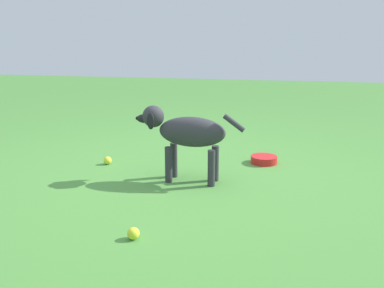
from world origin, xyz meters
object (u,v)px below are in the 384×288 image
Objects in this scene: tennis_ball_0 at (133,233)px; tennis_ball_1 at (108,160)px; dog at (186,133)px; water_bowl at (264,160)px.

tennis_ball_1 is at bearing -62.22° from tennis_ball_0.
tennis_ball_0 and tennis_ball_1 have the same top height.
tennis_ball_1 is (0.65, -1.23, 0.00)m from tennis_ball_0.
dog is 12.31× the size of tennis_ball_0.
water_bowl is (-0.55, -0.56, -0.33)m from dog.
dog is 12.31× the size of tennis_ball_1.
tennis_ball_1 reaches higher than water_bowl.
water_bowl is at bearing -111.98° from tennis_ball_0.
dog is 3.69× the size of water_bowl.
water_bowl is (-1.27, -0.30, -0.00)m from tennis_ball_1.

